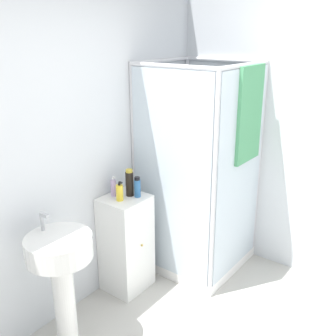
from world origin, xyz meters
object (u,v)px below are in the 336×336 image
object	(u,v)px
soap_dispenser	(120,192)
shampoo_bottle_tall_black	(130,183)
sink	(61,267)
shampoo_bottle_blue	(137,187)
lotion_bottle_white	(113,188)

from	to	relation	value
soap_dispenser	shampoo_bottle_tall_black	size ratio (longest dim) A/B	0.72
sink	soap_dispenser	world-z (taller)	same
sink	shampoo_bottle_blue	xyz separation A→B (m)	(0.84, 0.06, 0.28)
shampoo_bottle_tall_black	lotion_bottle_white	size ratio (longest dim) A/B	1.32
shampoo_bottle_blue	sink	bearing A→B (deg)	-176.14
soap_dispenser	shampoo_bottle_tall_black	distance (m)	0.13
shampoo_bottle_tall_black	soap_dispenser	bearing A→B (deg)	-178.68
shampoo_bottle_blue	lotion_bottle_white	xyz separation A→B (m)	(-0.10, 0.17, -0.01)
sink	lotion_bottle_white	bearing A→B (deg)	16.81
soap_dispenser	shampoo_bottle_tall_black	bearing A→B (deg)	1.32
soap_dispenser	shampoo_bottle_tall_black	world-z (taller)	shampoo_bottle_tall_black
sink	shampoo_bottle_tall_black	size ratio (longest dim) A/B	4.44
soap_dispenser	shampoo_bottle_blue	world-z (taller)	shampoo_bottle_blue
shampoo_bottle_tall_black	sink	bearing A→B (deg)	-171.34
shampoo_bottle_tall_black	shampoo_bottle_blue	xyz separation A→B (m)	(0.02, -0.07, -0.03)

